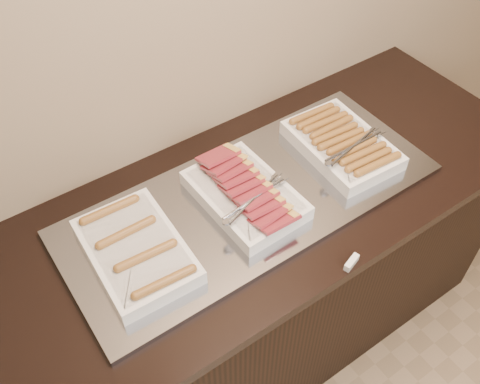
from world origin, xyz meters
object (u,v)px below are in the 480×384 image
Objects in this scene: counter at (248,280)px; dish_left at (136,250)px; dish_right at (342,144)px; warming_tray at (251,199)px; dish_center at (245,194)px.

dish_left reaches higher than counter.
counter is 0.63m from dish_right.
dish_right is at bearing -0.53° from counter.
dish_right is (0.77, -0.00, 0.01)m from dish_left.
dish_left is 0.98× the size of dish_right.
dish_left is 0.77m from dish_right.
counter is at bearing 180.00° from warming_tray.
counter is 5.35× the size of dish_right.
counter is 0.50m from dish_center.
dish_right reaches higher than warming_tray.
counter is 5.45× the size of dish_left.
warming_tray is at bearing 0.00° from counter.
dish_right is at bearing 1.85° from dish_left.
counter is 0.63m from dish_left.
dish_center is at bearing 1.54° from dish_left.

